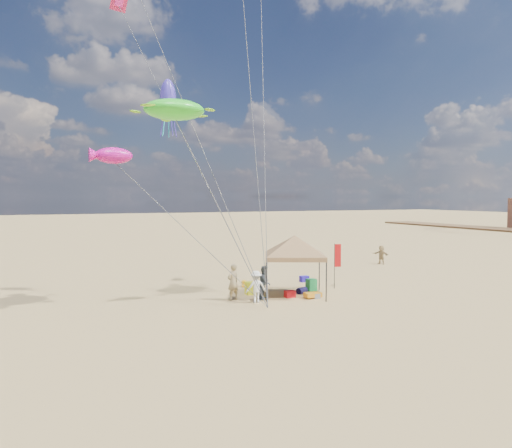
# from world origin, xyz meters

# --- Properties ---
(ground) EXTENTS (280.00, 280.00, 0.00)m
(ground) POSITION_xyz_m (0.00, 0.00, 0.00)
(ground) COLOR tan
(ground) RESTS_ON ground
(canopy_tent) EXTENTS (5.66, 5.66, 3.85)m
(canopy_tent) POSITION_xyz_m (2.22, 2.76, 3.20)
(canopy_tent) COLOR black
(canopy_tent) RESTS_ON ground
(feather_flag) EXTENTS (0.40, 0.13, 2.70)m
(feather_flag) POSITION_xyz_m (5.53, 3.57, 1.82)
(feather_flag) COLOR black
(feather_flag) RESTS_ON ground
(cooler_red) EXTENTS (0.54, 0.38, 0.38)m
(cooler_red) POSITION_xyz_m (1.76, 2.43, 0.19)
(cooler_red) COLOR red
(cooler_red) RESTS_ON ground
(cooler_blue) EXTENTS (0.54, 0.38, 0.38)m
(cooler_blue) POSITION_xyz_m (4.92, 6.36, 0.19)
(cooler_blue) COLOR #2415AB
(cooler_blue) RESTS_ON ground
(bag_navy) EXTENTS (0.69, 0.54, 0.36)m
(bag_navy) POSITION_xyz_m (2.86, 3.05, 0.18)
(bag_navy) COLOR #100D3C
(bag_navy) RESTS_ON ground
(bag_orange) EXTENTS (0.54, 0.69, 0.36)m
(bag_orange) POSITION_xyz_m (0.76, 6.38, 0.18)
(bag_orange) COLOR #F2A50D
(bag_orange) RESTS_ON ground
(chair_green) EXTENTS (0.50, 0.50, 0.70)m
(chair_green) POSITION_xyz_m (3.75, 3.52, 0.35)
(chair_green) COLOR green
(chair_green) RESTS_ON ground
(chair_yellow) EXTENTS (0.50, 0.50, 0.70)m
(chair_yellow) POSITION_xyz_m (0.14, 4.08, 0.35)
(chair_yellow) COLOR #F4FF1C
(chair_yellow) RESTS_ON ground
(crate_grey) EXTENTS (0.34, 0.30, 0.28)m
(crate_grey) POSITION_xyz_m (2.91, 1.60, 0.14)
(crate_grey) COLOR gray
(crate_grey) RESTS_ON ground
(beach_cart) EXTENTS (0.90, 0.50, 0.24)m
(beach_cart) POSITION_xyz_m (2.76, 1.71, 0.20)
(beach_cart) COLOR orange
(beach_cart) RESTS_ON ground
(person_near_a) EXTENTS (0.81, 0.66, 1.93)m
(person_near_a) POSITION_xyz_m (-1.30, 3.08, 0.96)
(person_near_a) COLOR #A0895B
(person_near_a) RESTS_ON ground
(person_near_b) EXTENTS (1.09, 1.09, 1.78)m
(person_near_b) POSITION_xyz_m (0.37, 2.66, 0.89)
(person_near_b) COLOR #39444E
(person_near_b) RESTS_ON ground
(person_near_c) EXTENTS (1.11, 0.69, 1.65)m
(person_near_c) POSITION_xyz_m (-0.45, 2.00, 0.83)
(person_near_c) COLOR white
(person_near_c) RESTS_ON ground
(person_far_c) EXTENTS (0.92, 1.50, 1.54)m
(person_far_c) POSITION_xyz_m (14.75, 10.97, 0.77)
(person_far_c) COLOR tan
(person_far_c) RESTS_ON ground
(turtle_kite) EXTENTS (3.41, 2.96, 0.99)m
(turtle_kite) POSITION_xyz_m (-4.47, 2.76, 9.66)
(turtle_kite) COLOR #30E128
(turtle_kite) RESTS_ON ground
(fish_kite) EXTENTS (1.76, 0.99, 0.75)m
(fish_kite) POSITION_xyz_m (-7.37, 2.50, 7.34)
(fish_kite) COLOR #D0108D
(fish_kite) RESTS_ON ground
(squid_kite) EXTENTS (1.15, 1.15, 2.31)m
(squid_kite) POSITION_xyz_m (-3.96, 5.93, 10.71)
(squid_kite) COLOR #4433B6
(squid_kite) RESTS_ON ground
(stunt_kite_pink) EXTENTS (1.17, 0.85, 0.98)m
(stunt_kite_pink) POSITION_xyz_m (-5.79, 10.31, 17.22)
(stunt_kite_pink) COLOR #D01D4F
(stunt_kite_pink) RESTS_ON ground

